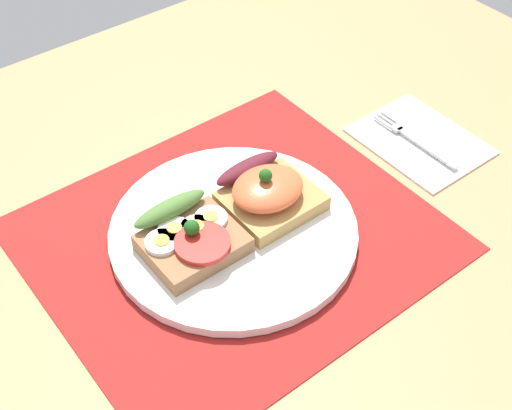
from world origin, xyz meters
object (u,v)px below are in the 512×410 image
object	(u,v)px
plate	(233,231)
sandwich_egg_tomato	(191,238)
fork	(413,138)
sandwich_salmon	(269,194)
napkin	(420,140)

from	to	relation	value
plate	sandwich_egg_tomato	bearing A→B (deg)	176.30
sandwich_egg_tomato	fork	bearing A→B (deg)	-2.13
sandwich_egg_tomato	plate	bearing A→B (deg)	-3.70
sandwich_egg_tomato	sandwich_salmon	size ratio (longest dim) A/B	0.97
sandwich_salmon	fork	distance (cm)	21.77
plate	sandwich_salmon	bearing A→B (deg)	0.77
fork	sandwich_egg_tomato	bearing A→B (deg)	177.87
plate	sandwich_salmon	world-z (taller)	sandwich_salmon
plate	sandwich_salmon	xyz separation A→B (cm)	(4.81, 0.06, 2.60)
sandwich_egg_tomato	napkin	xyz separation A→B (cm)	(32.26, -1.60, -2.61)
sandwich_egg_tomato	fork	distance (cm)	31.50
napkin	fork	xyz separation A→B (cm)	(-0.86, 0.43, 0.46)
sandwich_egg_tomato	fork	xyz separation A→B (cm)	(31.40, -1.17, -2.15)
sandwich_salmon	napkin	xyz separation A→B (cm)	(22.44, -1.34, -3.17)
napkin	fork	world-z (taller)	fork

